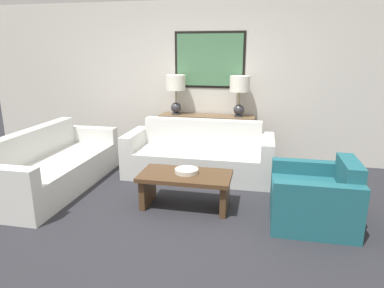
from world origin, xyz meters
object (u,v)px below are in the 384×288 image
coffee_table (185,183)px  decorative_bowl (187,171)px  console_table (207,139)px  couch_by_side (54,168)px  couch_by_back_wall (199,157)px  armchair_near_back_wall (315,199)px  table_lamp_right (240,89)px  table_lamp_left (176,87)px

coffee_table → decorative_bowl: bearing=81.1°
console_table → couch_by_side: 2.45m
couch_by_back_wall → couch_by_side: same height
console_table → couch_by_back_wall: couch_by_back_wall is taller
couch_by_back_wall → coffee_table: 1.13m
coffee_table → decorative_bowl: (0.01, 0.04, 0.14)m
couch_by_back_wall → armchair_near_back_wall: bearing=-38.4°
console_table → table_lamp_right: (0.53, 0.00, 0.85)m
decorative_bowl → armchair_near_back_wall: (1.47, -0.12, -0.18)m
table_lamp_left → couch_by_back_wall: table_lamp_left is taller
couch_by_side → armchair_near_back_wall: 3.42m
couch_by_side → console_table: bearing=40.0°
couch_by_back_wall → console_table: bearing=90.0°
coffee_table → decorative_bowl: decorative_bowl is taller
couch_by_back_wall → coffee_table: bearing=-87.6°
table_lamp_left → table_lamp_right: size_ratio=1.00×
table_lamp_right → couch_by_side: table_lamp_right is taller
couch_by_side → table_lamp_right: bearing=33.2°
armchair_near_back_wall → couch_by_back_wall: bearing=141.6°
table_lamp_right → armchair_near_back_wall: bearing=-62.1°
table_lamp_right → decorative_bowl: (-0.48, -1.77, -0.81)m
decorative_bowl → armchair_near_back_wall: 1.49m
table_lamp_right → couch_by_side: 3.04m
coffee_table → armchair_near_back_wall: (1.48, -0.08, -0.03)m
table_lamp_left → coffee_table: 2.12m
table_lamp_right → armchair_near_back_wall: size_ratio=0.74×
couch_by_back_wall → table_lamp_right: bearing=51.9°
decorative_bowl → coffee_table: bearing=-98.9°
table_lamp_left → couch_by_side: table_lamp_left is taller
couch_by_back_wall → decorative_bowl: 1.11m
console_table → couch_by_back_wall: size_ratio=0.72×
console_table → couch_by_side: bearing=-140.0°
table_lamp_left → couch_by_back_wall: bearing=-51.9°
table_lamp_left → couch_by_side: (-1.35, -1.57, -0.97)m
decorative_bowl → armchair_near_back_wall: armchair_near_back_wall is taller
decorative_bowl → table_lamp_left: bearing=108.2°
couch_by_side → coffee_table: size_ratio=2.01×
table_lamp_left → armchair_near_back_wall: (2.06, -1.89, -0.98)m
coffee_table → couch_by_back_wall: bearing=92.4°
couch_by_side → decorative_bowl: size_ratio=7.74×
coffee_table → console_table: bearing=91.5°
table_lamp_left → couch_by_side: 2.29m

